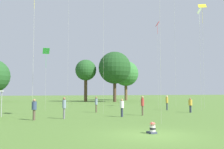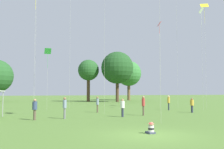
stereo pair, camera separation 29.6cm
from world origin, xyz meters
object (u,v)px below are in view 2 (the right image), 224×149
kite_7 (159,29)px  distant_tree_2 (129,74)px  person_standing_1 (123,106)px  person_standing_2 (65,106)px  distant_tree_0 (117,68)px  person_standing_6 (97,103)px  kite_1 (201,16)px  seated_toddler (151,129)px  kite_2 (48,53)px  person_standing_5 (35,108)px  kite_5 (204,9)px  distant_tree_1 (88,71)px  person_standing_3 (143,103)px  person_standing_0 (192,104)px  person_standing_4 (169,101)px

kite_7 → distant_tree_2: 33.26m
person_standing_1 → person_standing_2: (-5.07, 0.01, 0.14)m
person_standing_1 → distant_tree_0: distant_tree_0 is taller
person_standing_6 → kite_1: (12.27, -1.60, 10.15)m
seated_toddler → person_standing_6: 14.65m
person_standing_1 → kite_2: bearing=168.5°
person_standing_5 → kite_1: 21.88m
person_standing_2 → kite_5: size_ratio=0.13×
person_standing_2 → person_standing_6: 6.95m
distant_tree_1 → distant_tree_2: 13.83m
person_standing_3 → kite_7: kite_7 is taller
kite_5 → kite_7: kite_5 is taller
person_standing_0 → person_standing_6: person_standing_6 is taller
seated_toddler → person_standing_0: size_ratio=0.39×
person_standing_0 → kite_1: kite_1 is taller
seated_toddler → person_standing_1: size_ratio=0.38×
person_standing_0 → distant_tree_0: (2.41, 30.38, 6.57)m
person_standing_0 → person_standing_3: person_standing_3 is taller
kite_7 → distant_tree_1: 26.21m
person_standing_0 → person_standing_3: bearing=28.6°
person_standing_6 → seated_toddler: bearing=-119.3°
person_standing_3 → kite_2: bearing=175.6°
person_standing_3 → person_standing_4: 8.06m
person_standing_6 → kite_5: size_ratio=0.12×
kite_1 → seated_toddler: bearing=49.3°
person_standing_5 → seated_toddler: bearing=177.1°
person_standing_3 → person_standing_4: (5.91, 5.47, -0.04)m
person_standing_5 → kite_1: size_ratio=0.14×
person_standing_0 → person_standing_3: (-6.35, -1.46, 0.21)m
kite_2 → distant_tree_2: (23.26, 31.71, 0.21)m
person_standing_2 → person_standing_4: size_ratio=1.01×
person_standing_6 → kite_5: (15.10, 1.39, 12.14)m
kite_5 → kite_2: bearing=-115.5°
person_standing_2 → kite_1: (16.55, 3.88, 10.11)m
seated_toddler → person_standing_1: (1.85, 9.10, 0.68)m
kite_7 → distant_tree_0: kite_7 is taller
person_standing_5 → kite_5: bearing=-106.9°
person_standing_3 → person_standing_6: 5.76m
person_standing_0 → kite_1: size_ratio=0.13×
kite_2 → distant_tree_0: size_ratio=0.67×
person_standing_0 → distant_tree_1: 34.10m
person_standing_6 → kite_2: kite_2 is taller
kite_1 → person_standing_0: bearing=37.6°
person_standing_0 → kite_1: 10.80m
person_standing_5 → person_standing_0: bearing=-116.8°
person_standing_0 → kite_5: kite_5 is taller
kite_1 → person_standing_5: bearing=17.4°
kite_7 → distant_tree_2: bearing=-138.1°
person_standing_2 → distant_tree_1: bearing=66.4°
kite_1 → distant_tree_1: 32.47m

